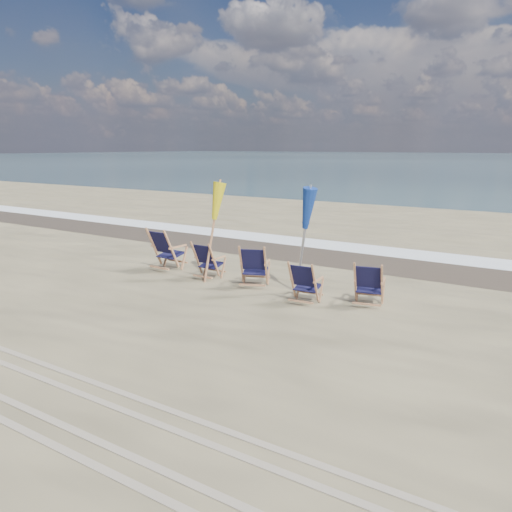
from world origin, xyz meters
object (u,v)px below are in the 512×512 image
at_px(beach_chair_2, 266,267).
at_px(beach_chair_4, 382,286).
at_px(beach_chair_0, 172,251).
at_px(beach_chair_3, 315,285).
at_px(umbrella_blue, 303,212).
at_px(beach_chair_1, 214,262).
at_px(umbrella_yellow, 211,206).

distance_m(beach_chair_2, beach_chair_4, 2.63).
bearing_deg(beach_chair_0, beach_chair_4, -176.72).
relative_size(beach_chair_3, beach_chair_4, 0.97).
height_order(beach_chair_2, beach_chair_4, beach_chair_2).
relative_size(beach_chair_2, umbrella_blue, 0.43).
relative_size(beach_chair_1, umbrella_yellow, 0.40).
distance_m(beach_chair_4, umbrella_yellow, 4.21).
distance_m(beach_chair_4, umbrella_blue, 2.17).
bearing_deg(umbrella_blue, umbrella_yellow, -176.07).
xyz_separation_m(beach_chair_3, umbrella_blue, (-0.57, 0.56, 1.32)).
height_order(beach_chair_0, beach_chair_2, beach_chair_0).
bearing_deg(beach_chair_1, beach_chair_3, 170.70).
height_order(beach_chair_1, beach_chair_3, beach_chair_1).
bearing_deg(umbrella_blue, beach_chair_0, -179.39).
height_order(beach_chair_1, umbrella_blue, umbrella_blue).
distance_m(beach_chair_3, umbrella_yellow, 3.16).
relative_size(beach_chair_0, umbrella_yellow, 0.48).
relative_size(umbrella_yellow, umbrella_blue, 1.00).
relative_size(beach_chair_4, umbrella_yellow, 0.40).
height_order(beach_chair_2, beach_chair_3, beach_chair_2).
distance_m(beach_chair_0, umbrella_yellow, 1.82).
bearing_deg(beach_chair_4, beach_chair_1, -9.94).
height_order(beach_chair_1, beach_chair_4, beach_chair_1).
bearing_deg(beach_chair_2, umbrella_yellow, -15.20).
distance_m(umbrella_yellow, umbrella_blue, 2.27).
bearing_deg(umbrella_yellow, beach_chair_2, 6.15).
bearing_deg(umbrella_yellow, beach_chair_1, 65.53).
relative_size(beach_chair_3, umbrella_yellow, 0.39).
distance_m(beach_chair_1, umbrella_blue, 2.60).
xyz_separation_m(beach_chair_1, beach_chair_2, (1.35, 0.10, 0.03)).
bearing_deg(umbrella_yellow, beach_chair_4, 2.21).
bearing_deg(beach_chair_4, umbrella_yellow, -9.30).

